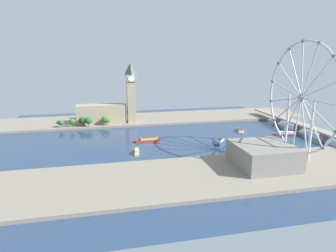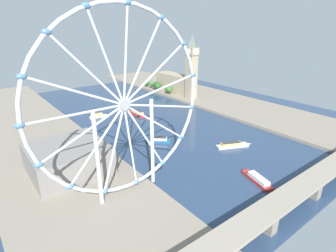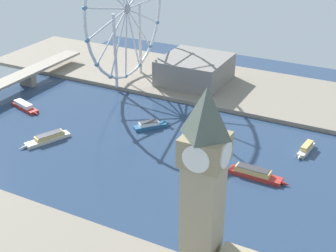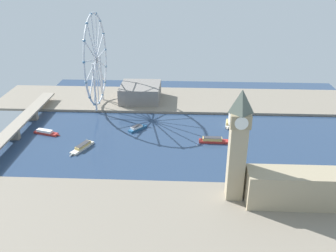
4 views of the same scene
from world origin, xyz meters
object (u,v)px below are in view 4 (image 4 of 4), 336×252
(clock_tower, at_px, (238,144))
(tour_boat_1, at_px, (82,147))
(parliament_block, at_px, (295,188))
(tour_boat_2, at_px, (214,140))
(river_bridge, at_px, (12,131))
(tour_boat_4, at_px, (138,128))
(tour_boat_0, at_px, (46,132))
(ferris_wheel, at_px, (96,60))
(riverside_hall, at_px, (140,92))
(tour_boat_3, at_px, (228,124))

(clock_tower, xyz_separation_m, tour_boat_1, (76.32, 140.10, -46.72))
(parliament_block, distance_m, tour_boat_2, 116.77)
(river_bridge, distance_m, tour_boat_4, 130.72)
(river_bridge, xyz_separation_m, tour_boat_0, (13.40, -29.81, -7.20))
(tour_boat_1, bearing_deg, clock_tower, 85.63)
(tour_boat_2, bearing_deg, clock_tower, -83.56)
(clock_tower, relative_size, ferris_wheel, 0.77)
(riverside_hall, relative_size, tour_boat_1, 1.56)
(riverside_hall, height_order, tour_boat_4, riverside_hall)
(clock_tower, distance_m, ferris_wheel, 237.83)
(tour_boat_2, distance_m, tour_boat_3, 45.79)
(tour_boat_0, relative_size, tour_boat_3, 1.37)
(clock_tower, bearing_deg, tour_boat_1, 61.42)
(riverside_hall, bearing_deg, tour_boat_3, -123.31)
(parliament_block, bearing_deg, river_bridge, 68.91)
(tour_boat_2, bearing_deg, tour_boat_4, 163.46)
(riverside_hall, relative_size, tour_boat_0, 1.62)
(tour_boat_0, xyz_separation_m, tour_boat_1, (-31.08, -47.91, 0.02))
(tour_boat_1, height_order, tour_boat_2, tour_boat_2)
(tour_boat_0, bearing_deg, ferris_wheel, 78.80)
(river_bridge, xyz_separation_m, tour_boat_2, (2.43, -209.26, -6.81))
(parliament_block, relative_size, riverside_hall, 1.39)
(tour_boat_2, relative_size, tour_boat_4, 1.57)
(riverside_hall, bearing_deg, tour_boat_2, -141.74)
(tour_boat_1, height_order, tour_boat_3, tour_boat_3)
(parliament_block, distance_m, ferris_wheel, 275.28)
(river_bridge, bearing_deg, tour_boat_1, -102.81)
(parliament_block, distance_m, tour_boat_3, 149.75)
(clock_tower, height_order, tour_boat_2, clock_tower)
(riverside_hall, distance_m, tour_boat_1, 139.63)
(clock_tower, height_order, riverside_hall, clock_tower)
(tour_boat_4, bearing_deg, parliament_block, -92.27)
(ferris_wheel, distance_m, tour_boat_4, 103.39)
(clock_tower, xyz_separation_m, parliament_block, (-6.92, -43.87, -32.01))
(tour_boat_1, bearing_deg, ferris_wheel, -152.48)
(ferris_wheel, relative_size, tour_boat_3, 4.86)
(clock_tower, bearing_deg, ferris_wheel, 38.08)
(clock_tower, distance_m, tour_boat_3, 146.24)
(tour_boat_2, bearing_deg, river_bridge, -177.97)
(tour_boat_2, bearing_deg, riverside_hall, 129.63)
(tour_boat_1, distance_m, tour_boat_4, 68.02)
(river_bridge, distance_m, tour_boat_0, 33.46)
(tour_boat_0, bearing_deg, river_bridge, -139.44)
(riverside_hall, xyz_separation_m, tour_boat_0, (-101.30, 90.90, -11.18))
(parliament_block, relative_size, tour_boat_1, 2.16)
(river_bridge, bearing_deg, parliament_block, -111.09)
(clock_tower, height_order, tour_boat_1, clock_tower)
(tour_boat_0, distance_m, tour_boat_1, 57.11)
(river_bridge, distance_m, tour_boat_3, 232.29)
(tour_boat_0, xyz_separation_m, tour_boat_3, (30.84, -198.12, 0.13))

